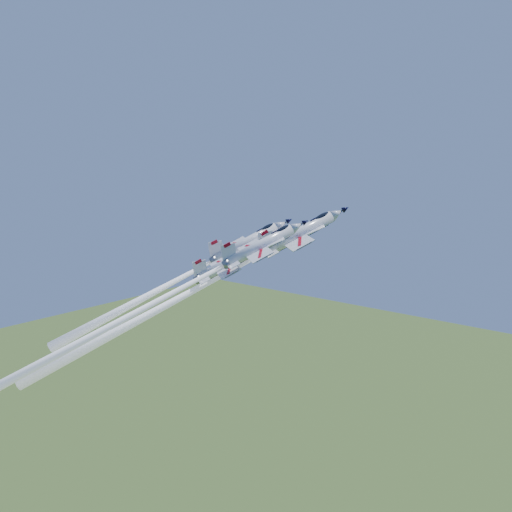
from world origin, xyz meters
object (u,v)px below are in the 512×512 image
Objects in this scene: jet_left at (181,278)px; jet_slot at (132,315)px; jet_lead at (199,287)px; jet_right at (133,314)px.

jet_left reaches higher than jet_slot.
jet_lead is 5.26m from jet_left.
jet_slot is at bearing -81.67° from jet_lead.
jet_lead is at bearing 98.33° from jet_slot.
jet_left is at bearing 124.53° from jet_slot.
jet_right is at bearing -2.21° from jet_slot.
jet_right is 1.22× the size of jet_slot.
jet_lead reaches higher than jet_slot.
jet_lead is at bearing 26.44° from jet_left.
jet_slot is at bearing -55.47° from jet_left.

